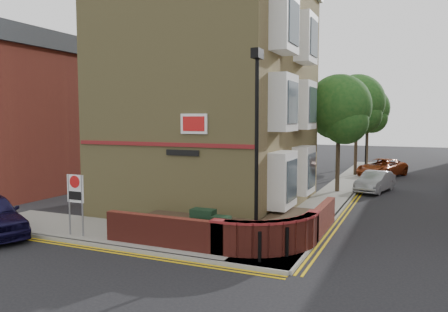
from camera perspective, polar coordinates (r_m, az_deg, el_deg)
ground at (r=13.68m, az=-4.07°, el=-13.50°), size 120.00×120.00×0.00m
pavement_corner at (r=16.67m, az=-12.45°, el=-9.98°), size 13.00×3.00×0.12m
pavement_main at (r=28.08m, az=15.21°, el=-3.94°), size 2.00×32.00×0.12m
kerb_side at (r=15.54m, az=-15.78°, el=-11.17°), size 13.00×0.15×0.12m
kerb_main_near at (r=27.95m, az=17.24°, el=-4.03°), size 0.15×32.00×0.12m
yellow_lines_side at (r=15.37m, az=-16.38°, el=-11.58°), size 13.00×0.28×0.01m
yellow_lines_main at (r=27.94m, az=17.75°, el=-4.16°), size 0.28×32.00×0.01m
corner_building at (r=21.49m, az=-0.85°, el=10.04°), size 8.95×10.40×13.60m
garden_wall at (r=15.83m, az=0.24°, el=-10.90°), size 6.80×6.00×1.20m
lamppost at (r=13.46m, az=4.28°, el=0.75°), size 0.25×0.50×6.30m
utility_cabinet_large at (r=14.72m, az=-2.74°, el=-9.24°), size 0.80×0.45×1.20m
utility_cabinet_small at (r=14.13m, az=-0.34°, el=-10.04°), size 0.55×0.40×1.10m
bollard_near at (r=13.09m, az=4.68°, el=-11.74°), size 0.11×0.11×0.90m
bollard_far at (r=13.65m, az=8.23°, el=-11.07°), size 0.11×0.11×0.90m
zone_sign at (r=16.52m, az=-18.83°, el=-4.65°), size 0.72×0.07×2.20m
side_building at (r=28.69m, az=-23.57°, el=5.01°), size 6.40×10.40×9.00m
tree_near at (r=25.83m, az=14.79°, el=5.65°), size 3.64×3.65×6.70m
tree_mid at (r=33.76m, az=16.97°, el=6.24°), size 4.03×4.03×7.42m
tree_far at (r=41.70m, az=18.29°, el=5.54°), size 3.81×3.81×7.00m
traffic_light_assembly at (r=36.67m, az=18.05°, el=2.32°), size 0.20×0.16×4.20m
silver_car_near at (r=27.12m, az=19.12°, el=-3.18°), size 2.14×3.91×1.22m
red_car_main at (r=34.36m, az=19.93°, el=-1.44°), size 3.80×5.23×1.32m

